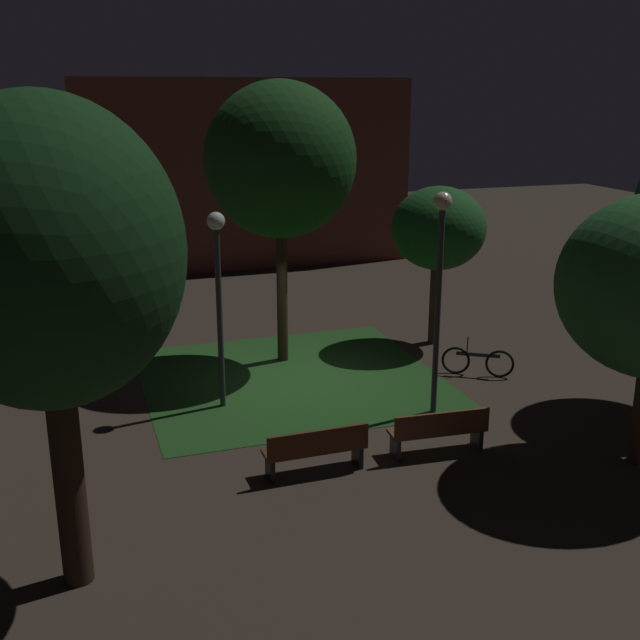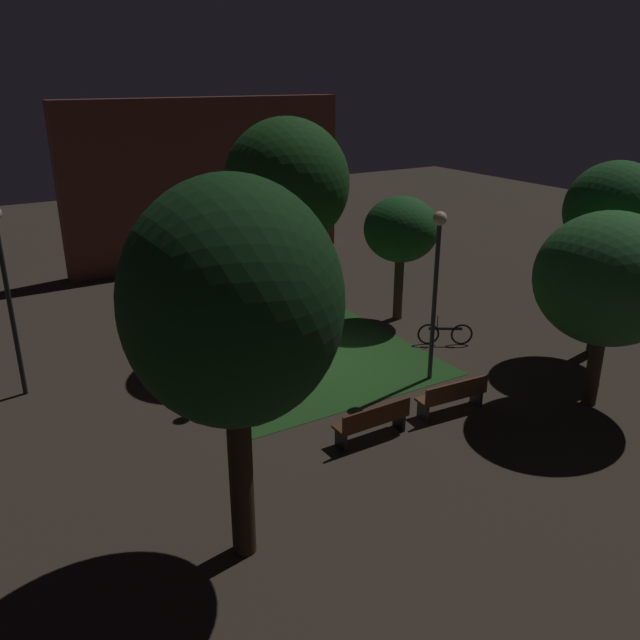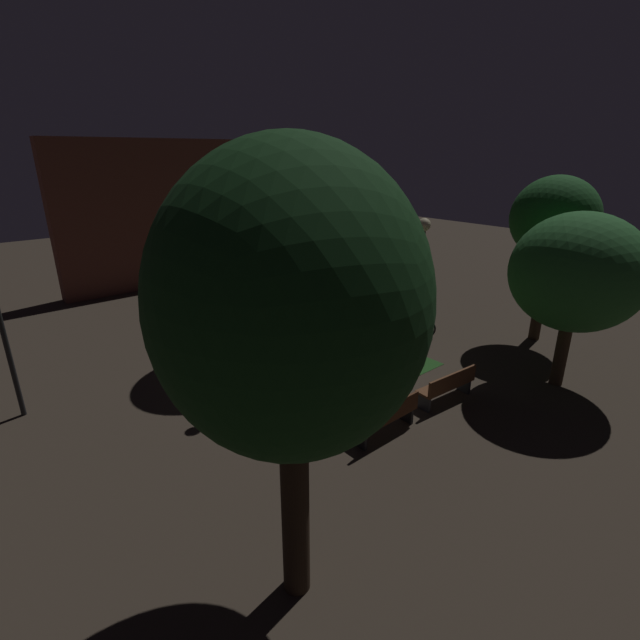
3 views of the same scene
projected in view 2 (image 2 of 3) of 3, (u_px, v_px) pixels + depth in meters
ground_plane at (321, 362)px, 18.50m from camera, size 60.00×60.00×0.00m
grass_lawn at (306, 360)px, 18.65m from camera, size 6.63×6.25×0.01m
bench_back_row at (373, 420)px, 14.45m from camera, size 1.80×0.50×0.88m
bench_by_lamp at (453, 395)px, 15.59m from camera, size 1.83×0.61×0.88m
tree_back_right at (287, 184)px, 18.06m from camera, size 3.49×3.49×6.62m
tree_tall_center at (609, 279)px, 15.07m from camera, size 3.39×3.39×4.80m
tree_left_canopy at (401, 230)px, 20.76m from camera, size 2.39×2.39×4.08m
tree_back_left at (615, 213)px, 17.71m from camera, size 2.72×2.72×5.53m
tree_right_canopy at (232, 305)px, 9.65m from camera, size 3.35×3.35×6.42m
lamp_post_plaza_west at (437, 268)px, 16.45m from camera, size 0.36×0.36×4.53m
lamp_post_plaza_east at (263, 286)px, 15.93m from camera, size 0.36×0.36×4.09m
lamp_post_near_wall at (4, 271)px, 15.55m from camera, size 0.36×0.36×4.83m
bicycle at (445, 334)px, 19.60m from camera, size 1.43×0.94×0.93m
building_wall_backdrop at (209, 182)px, 27.48m from camera, size 12.13×0.80×6.77m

